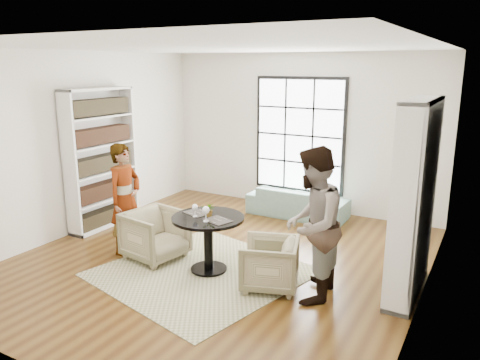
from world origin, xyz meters
The scene contains 16 objects.
ground centered at (0.00, 0.00, 0.00)m, with size 6.00×6.00×0.00m, color #573A14.
room_shell centered at (0.00, 0.54, 1.26)m, with size 6.00×6.01×6.00m.
rug centered at (0.02, -0.51, 0.01)m, with size 2.43×2.43×0.01m, color tan.
pedestal_table centered at (0.06, -0.39, 0.57)m, with size 0.98×0.98×0.78m.
sofa centered at (0.21, 2.45, 0.27)m, with size 1.85×0.72×0.54m, color slate.
armchair_left centered at (-0.85, -0.41, 0.36)m, with size 0.77×0.79×0.72m, color tan.
armchair_right centered at (1.01, -0.44, 0.32)m, with size 0.69×0.71×0.64m, color tan.
person_left centered at (-1.40, -0.41, 0.83)m, with size 0.61×0.40×1.67m, color gray.
person_right centered at (1.56, -0.44, 0.94)m, with size 0.91×0.71×1.87m, color gray.
placemat_left centered at (-0.16, -0.33, 0.79)m, with size 0.34×0.26×0.01m, color black.
placemat_right centered at (0.26, -0.47, 0.79)m, with size 0.34×0.26×0.01m, color black.
cutlery_left centered at (-0.16, -0.33, 0.79)m, with size 0.14×0.22×0.01m, color silver, non-canonical shape.
cutlery_right centered at (0.26, -0.47, 0.79)m, with size 0.14×0.22×0.01m, color silver, non-canonical shape.
wine_glass_left centered at (-0.09, -0.47, 0.91)m, with size 0.08×0.08×0.18m.
wine_glass_right centered at (0.14, -0.57, 0.93)m, with size 0.09×0.09×0.21m.
flower_centerpiece centered at (0.07, -0.37, 0.88)m, with size 0.18×0.15×0.19m, color gray.
Camera 1 is at (3.35, -5.42, 2.78)m, focal length 35.00 mm.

